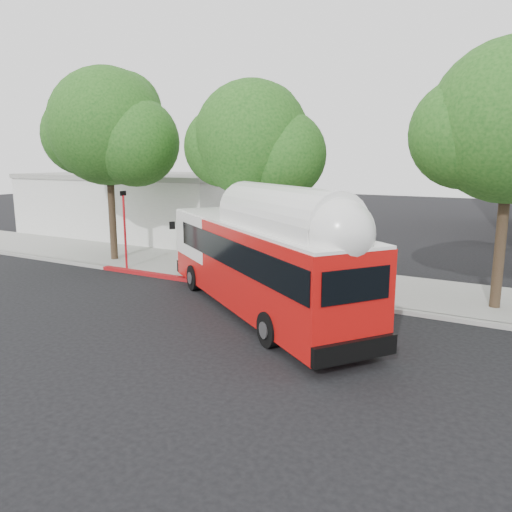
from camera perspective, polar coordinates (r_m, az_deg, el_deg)
The scene contains 9 objects.
ground at distance 17.29m, azimuth -7.59°, elevation -6.83°, with size 120.00×120.00×0.00m, color black.
sidewalk at distance 22.59m, azimuth 2.37°, elevation -2.27°, with size 60.00×5.00×0.15m, color gray.
curb_strip at distance 20.38m, azimuth -0.98°, elevation -3.74°, with size 60.00×0.30×0.15m, color gray.
red_curb_segment at distance 22.01m, azimuth -7.73°, elevation -2.71°, with size 10.00×0.32×0.16m, color maroon.
street_tree_left at distance 26.31m, azimuth -15.77°, elevation 13.55°, with size 6.67×5.80×9.74m.
street_tree_mid at distance 21.88m, azimuth 0.54°, elevation 12.70°, with size 5.75×5.00×8.62m.
low_commercial_bldg at distance 36.32m, azimuth -12.07°, elevation 5.89°, with size 16.20×10.20×4.25m.
transit_bus at distance 17.19m, azimuth 0.29°, elevation -1.01°, with size 11.15×8.82×3.61m.
signal_pole at distance 24.28m, azimuth -14.76°, elevation 2.83°, with size 0.11×0.36×3.81m.
Camera 1 is at (10.01, -13.07, 5.30)m, focal length 35.00 mm.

